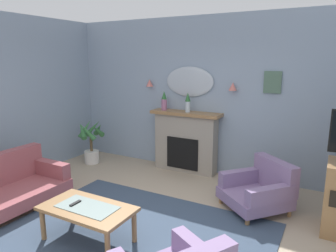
# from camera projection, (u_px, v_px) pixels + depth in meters

# --- Properties ---
(floor) EXTENTS (6.89, 6.54, 0.10)m
(floor) POSITION_uv_depth(u_px,v_px,m) (123.00, 250.00, 3.61)
(floor) COLOR tan
(floor) RESTS_ON ground
(wall_back) EXTENTS (6.89, 0.10, 2.90)m
(wall_back) POSITION_uv_depth(u_px,v_px,m) (213.00, 96.00, 5.71)
(wall_back) COLOR #8C9EB2
(wall_back) RESTS_ON ground
(patterned_rug) EXTENTS (3.20, 2.40, 0.01)m
(patterned_rug) POSITION_uv_depth(u_px,v_px,m) (133.00, 237.00, 3.77)
(patterned_rug) COLOR #38475B
(patterned_rug) RESTS_ON ground
(fireplace) EXTENTS (1.36, 0.36, 1.16)m
(fireplace) POSITION_uv_depth(u_px,v_px,m) (185.00, 142.00, 5.91)
(fireplace) COLOR gray
(fireplace) RESTS_ON ground
(mantel_vase_right) EXTENTS (0.11, 0.11, 0.37)m
(mantel_vase_right) POSITION_uv_depth(u_px,v_px,m) (164.00, 101.00, 5.93)
(mantel_vase_right) COLOR #9E6084
(mantel_vase_right) RESTS_ON fireplace
(mantel_vase_centre) EXTENTS (0.10, 0.10, 0.36)m
(mantel_vase_centre) POSITION_uv_depth(u_px,v_px,m) (188.00, 102.00, 5.70)
(mantel_vase_centre) COLOR silver
(mantel_vase_centre) RESTS_ON fireplace
(wall_mirror) EXTENTS (0.96, 0.06, 0.56)m
(wall_mirror) POSITION_uv_depth(u_px,v_px,m) (189.00, 82.00, 5.79)
(wall_mirror) COLOR #B2BCC6
(wall_sconce_left) EXTENTS (0.14, 0.14, 0.14)m
(wall_sconce_left) POSITION_uv_depth(u_px,v_px,m) (150.00, 83.00, 6.16)
(wall_sconce_left) COLOR #D17066
(wall_sconce_right) EXTENTS (0.14, 0.14, 0.14)m
(wall_sconce_right) POSITION_uv_depth(u_px,v_px,m) (233.00, 86.00, 5.36)
(wall_sconce_right) COLOR #D17066
(framed_picture) EXTENTS (0.28, 0.03, 0.36)m
(framed_picture) POSITION_uv_depth(u_px,v_px,m) (273.00, 82.00, 5.09)
(framed_picture) COLOR #4C6B56
(coffee_table) EXTENTS (1.10, 0.60, 0.45)m
(coffee_table) POSITION_uv_depth(u_px,v_px,m) (87.00, 211.00, 3.61)
(coffee_table) COLOR olive
(coffee_table) RESTS_ON ground
(tv_remote) EXTENTS (0.04, 0.16, 0.02)m
(tv_remote) POSITION_uv_depth(u_px,v_px,m) (75.00, 203.00, 3.66)
(tv_remote) COLOR black
(tv_remote) RESTS_ON coffee_table
(floral_couch) EXTENTS (0.88, 1.73, 0.76)m
(floral_couch) POSITION_uv_depth(u_px,v_px,m) (0.00, 189.00, 4.39)
(floral_couch) COLOR #934C51
(floral_couch) RESTS_ON ground
(armchair_in_corner) EXTENTS (1.14, 1.14, 0.71)m
(armchair_in_corner) POSITION_uv_depth(u_px,v_px,m) (260.00, 189.00, 4.44)
(armchair_in_corner) COLOR gray
(armchair_in_corner) RESTS_ON ground
(potted_plant_corner_palm) EXTENTS (0.58, 0.59, 0.90)m
(potted_plant_corner_palm) POSITION_uv_depth(u_px,v_px,m) (91.00, 141.00, 6.38)
(potted_plant_corner_palm) COLOR silver
(potted_plant_corner_palm) RESTS_ON ground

